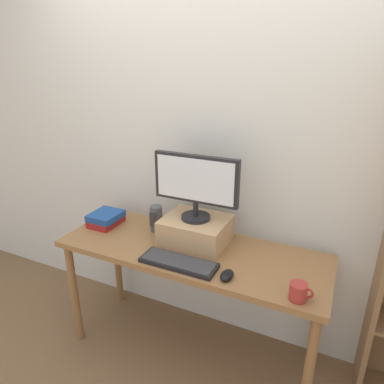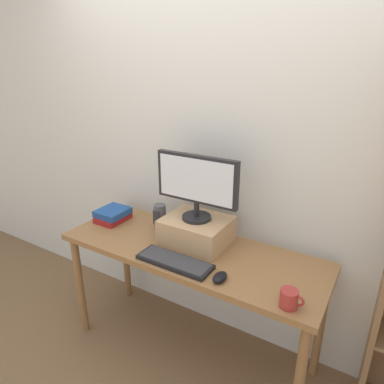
{
  "view_description": "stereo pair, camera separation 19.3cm",
  "coord_description": "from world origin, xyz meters",
  "px_view_note": "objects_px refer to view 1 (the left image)",
  "views": [
    {
      "loc": [
        0.76,
        -1.6,
        1.81
      ],
      "look_at": [
        -0.01,
        0.03,
        1.12
      ],
      "focal_mm": 32.0,
      "sensor_mm": 36.0,
      "label": 1
    },
    {
      "loc": [
        0.93,
        -1.51,
        1.81
      ],
      "look_at": [
        -0.01,
        0.03,
        1.12
      ],
      "focal_mm": 32.0,
      "sensor_mm": 36.0,
      "label": 2
    }
  ],
  "objects_px": {
    "desk": "(191,261)",
    "keyboard": "(179,262)",
    "coffee_mug": "(299,292)",
    "book_stack": "(106,219)",
    "computer_mouse": "(227,275)",
    "riser_box": "(196,230)",
    "computer_monitor": "(196,183)",
    "desk_speaker": "(156,219)"
  },
  "relations": [
    {
      "from": "riser_box",
      "to": "computer_mouse",
      "type": "bearing_deg",
      "value": -42.58
    },
    {
      "from": "computer_mouse",
      "to": "riser_box",
      "type": "bearing_deg",
      "value": 137.42
    },
    {
      "from": "desk",
      "to": "book_stack",
      "type": "xyz_separation_m",
      "value": [
        -0.66,
        0.05,
        0.13
      ]
    },
    {
      "from": "desk",
      "to": "desk_speaker",
      "type": "xyz_separation_m",
      "value": [
        -0.3,
        0.11,
        0.18
      ]
    },
    {
      "from": "coffee_mug",
      "to": "desk_speaker",
      "type": "relative_size",
      "value": 0.65
    },
    {
      "from": "keyboard",
      "to": "book_stack",
      "type": "xyz_separation_m",
      "value": [
        -0.67,
        0.23,
        0.03
      ]
    },
    {
      "from": "desk",
      "to": "keyboard",
      "type": "xyz_separation_m",
      "value": [
        0.01,
        -0.18,
        0.1
      ]
    },
    {
      "from": "book_stack",
      "to": "coffee_mug",
      "type": "distance_m",
      "value": 1.33
    },
    {
      "from": "riser_box",
      "to": "computer_monitor",
      "type": "distance_m",
      "value": 0.3
    },
    {
      "from": "computer_mouse",
      "to": "book_stack",
      "type": "xyz_separation_m",
      "value": [
        -0.95,
        0.24,
        0.02
      ]
    },
    {
      "from": "riser_box",
      "to": "coffee_mug",
      "type": "distance_m",
      "value": 0.72
    },
    {
      "from": "riser_box",
      "to": "computer_monitor",
      "type": "bearing_deg",
      "value": -90.0
    },
    {
      "from": "riser_box",
      "to": "desk_speaker",
      "type": "xyz_separation_m",
      "value": [
        -0.29,
        0.02,
        0.01
      ]
    },
    {
      "from": "desk",
      "to": "computer_monitor",
      "type": "height_order",
      "value": "computer_monitor"
    },
    {
      "from": "keyboard",
      "to": "coffee_mug",
      "type": "relative_size",
      "value": 3.85
    },
    {
      "from": "keyboard",
      "to": "computer_mouse",
      "type": "distance_m",
      "value": 0.28
    },
    {
      "from": "computer_monitor",
      "to": "desk_speaker",
      "type": "height_order",
      "value": "computer_monitor"
    },
    {
      "from": "coffee_mug",
      "to": "computer_monitor",
      "type": "bearing_deg",
      "value": 155.88
    },
    {
      "from": "desk",
      "to": "desk_speaker",
      "type": "bearing_deg",
      "value": 159.75
    },
    {
      "from": "computer_mouse",
      "to": "book_stack",
      "type": "height_order",
      "value": "book_stack"
    },
    {
      "from": "desk",
      "to": "book_stack",
      "type": "relative_size",
      "value": 7.3
    },
    {
      "from": "book_stack",
      "to": "coffee_mug",
      "type": "relative_size",
      "value": 1.96
    },
    {
      "from": "keyboard",
      "to": "desk",
      "type": "bearing_deg",
      "value": 94.19
    },
    {
      "from": "computer_monitor",
      "to": "desk_speaker",
      "type": "bearing_deg",
      "value": 174.91
    },
    {
      "from": "computer_monitor",
      "to": "computer_mouse",
      "type": "relative_size",
      "value": 4.97
    },
    {
      "from": "computer_mouse",
      "to": "computer_monitor",
      "type": "bearing_deg",
      "value": 137.57
    },
    {
      "from": "book_stack",
      "to": "computer_mouse",
      "type": "bearing_deg",
      "value": -14.01
    },
    {
      "from": "keyboard",
      "to": "desk_speaker",
      "type": "relative_size",
      "value": 2.49
    },
    {
      "from": "computer_monitor",
      "to": "keyboard",
      "type": "distance_m",
      "value": 0.46
    },
    {
      "from": "computer_monitor",
      "to": "computer_mouse",
      "type": "height_order",
      "value": "computer_monitor"
    },
    {
      "from": "keyboard",
      "to": "desk_speaker",
      "type": "distance_m",
      "value": 0.44
    },
    {
      "from": "coffee_mug",
      "to": "keyboard",
      "type": "bearing_deg",
      "value": 177.68
    },
    {
      "from": "keyboard",
      "to": "coffee_mug",
      "type": "height_order",
      "value": "coffee_mug"
    },
    {
      "from": "keyboard",
      "to": "book_stack",
      "type": "bearing_deg",
      "value": 161.12
    },
    {
      "from": "coffee_mug",
      "to": "desk",
      "type": "bearing_deg",
      "value": 162.08
    },
    {
      "from": "riser_box",
      "to": "book_stack",
      "type": "bearing_deg",
      "value": -176.36
    },
    {
      "from": "computer_monitor",
      "to": "desk_speaker",
      "type": "distance_m",
      "value": 0.42
    },
    {
      "from": "desk",
      "to": "riser_box",
      "type": "relative_size",
      "value": 4.15
    },
    {
      "from": "keyboard",
      "to": "coffee_mug",
      "type": "distance_m",
      "value": 0.64
    },
    {
      "from": "book_stack",
      "to": "keyboard",
      "type": "bearing_deg",
      "value": -18.88
    },
    {
      "from": "desk",
      "to": "keyboard",
      "type": "bearing_deg",
      "value": -85.81
    },
    {
      "from": "computer_monitor",
      "to": "coffee_mug",
      "type": "height_order",
      "value": "computer_monitor"
    }
  ]
}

